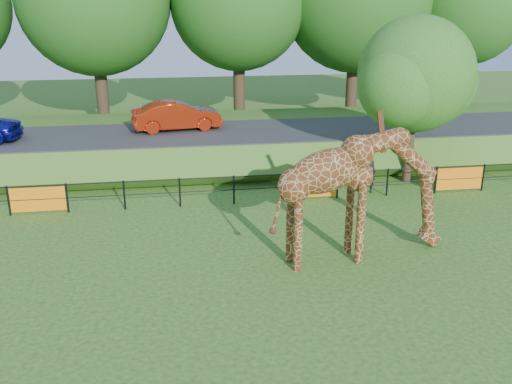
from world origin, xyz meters
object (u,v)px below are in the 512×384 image
at_px(visitor, 368,172).
at_px(car_red, 177,116).
at_px(tree_east, 417,79).
at_px(giraffe, 362,195).

bearing_deg(visitor, car_red, -19.62).
xyz_separation_m(car_red, tree_east, (9.49, -5.03, 2.18)).
relative_size(visitor, tree_east, 0.24).
bearing_deg(car_red, giraffe, -166.39).
bearing_deg(giraffe, tree_east, 48.58).
height_order(car_red, tree_east, tree_east).
xyz_separation_m(giraffe, tree_east, (4.49, 6.83, 2.34)).
relative_size(giraffe, visitor, 3.31).
bearing_deg(car_red, tree_east, -127.17).
bearing_deg(visitor, giraffe, 88.72).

